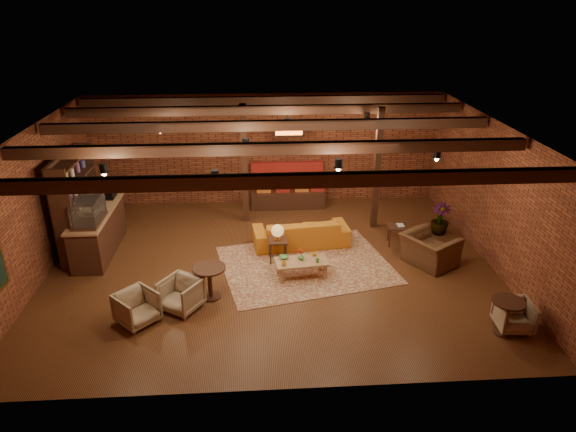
{
  "coord_description": "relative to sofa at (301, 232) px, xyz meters",
  "views": [
    {
      "loc": [
        -0.3,
        -10.33,
        5.8
      ],
      "look_at": [
        0.39,
        0.2,
        1.15
      ],
      "focal_mm": 32.0,
      "sensor_mm": 36.0,
      "label": 1
    }
  ],
  "objects": [
    {
      "name": "side_table_lamp",
      "position": [
        -0.61,
        -0.8,
        0.36
      ],
      "size": [
        0.46,
        0.46,
        0.92
      ],
      "rotation": [
        0.0,
        0.0,
        0.05
      ],
      "color": "black",
      "rests_on": "floor"
    },
    {
      "name": "coffee_table",
      "position": [
        -0.13,
        -1.56,
        0.01
      ],
      "size": [
        1.21,
        0.7,
        0.64
      ],
      "rotation": [
        0.0,
        0.0,
        0.11
      ],
      "color": "#A57B4D",
      "rests_on": "floor"
    },
    {
      "name": "ceiling_pipe",
      "position": [
        -0.76,
        0.55,
        2.51
      ],
      "size": [
        9.6,
        0.12,
        0.12
      ],
      "primitive_type": "cylinder",
      "rotation": [
        0.0,
        1.57,
        0.0
      ],
      "color": "black",
      "rests_on": "ceiling"
    },
    {
      "name": "ceiling_beams",
      "position": [
        -0.76,
        -1.05,
        2.74
      ],
      "size": [
        9.8,
        6.4,
        0.22
      ],
      "primitive_type": null,
      "color": "black",
      "rests_on": "ceiling"
    },
    {
      "name": "wall_right",
      "position": [
        4.24,
        -1.05,
        1.26
      ],
      "size": [
        0.02,
        8.0,
        3.2
      ],
      "primitive_type": "cube",
      "color": "maroon",
      "rests_on": "ground"
    },
    {
      "name": "post_left",
      "position": [
        -1.36,
        1.55,
        1.26
      ],
      "size": [
        0.16,
        0.16,
        3.2
      ],
      "primitive_type": "cube",
      "color": "black",
      "rests_on": "ground"
    },
    {
      "name": "plant_tall",
      "position": [
        3.64,
        0.39,
        0.89
      ],
      "size": [
        1.65,
        1.65,
        2.45
      ],
      "primitive_type": "imported",
      "rotation": [
        0.0,
        0.0,
        -0.23
      ],
      "color": "#4C7F4C",
      "rests_on": "floor"
    },
    {
      "name": "ceiling_spotlights",
      "position": [
        -0.76,
        -1.05,
        2.52
      ],
      "size": [
        6.4,
        4.4,
        0.28
      ],
      "primitive_type": null,
      "color": "black",
      "rests_on": "ceiling"
    },
    {
      "name": "sofa",
      "position": [
        0.0,
        0.0,
        0.0
      ],
      "size": [
        2.42,
        1.16,
        0.68
      ],
      "primitive_type": "imported",
      "rotation": [
        0.0,
        0.0,
        3.25
      ],
      "color": "#C76E1B",
      "rests_on": "floor"
    },
    {
      "name": "wall_left",
      "position": [
        -5.76,
        -1.05,
        1.26
      ],
      "size": [
        0.02,
        8.0,
        3.2
      ],
      "primitive_type": "cube",
      "color": "maroon",
      "rests_on": "ground"
    },
    {
      "name": "service_counter",
      "position": [
        -4.86,
        -0.05,
        0.46
      ],
      "size": [
        0.8,
        2.5,
        1.6
      ],
      "primitive_type": null,
      "color": "black",
      "rests_on": "ground"
    },
    {
      "name": "wall_back",
      "position": [
        -0.76,
        2.95,
        1.26
      ],
      "size": [
        10.0,
        0.02,
        3.2
      ],
      "primitive_type": "cube",
      "color": "maroon",
      "rests_on": "ground"
    },
    {
      "name": "armchair_far",
      "position": [
        3.64,
        -3.73,
        -0.02
      ],
      "size": [
        0.66,
        0.62,
        0.64
      ],
      "primitive_type": "imported",
      "rotation": [
        0.0,
        0.0,
        -0.07
      ],
      "color": "#C1B895",
      "rests_on": "floor"
    },
    {
      "name": "side_table_book",
      "position": [
        2.37,
        -0.13,
        0.12
      ],
      "size": [
        0.51,
        0.51,
        0.52
      ],
      "rotation": [
        0.0,
        0.0,
        -0.15
      ],
      "color": "black",
      "rests_on": "floor"
    },
    {
      "name": "plant_counter",
      "position": [
        -4.76,
        0.15,
        0.88
      ],
      "size": [
        0.35,
        0.39,
        0.3
      ],
      "primitive_type": "imported",
      "color": "#337F33",
      "rests_on": "service_counter"
    },
    {
      "name": "armchair_right",
      "position": [
        2.86,
        -1.18,
        0.15
      ],
      "size": [
        1.21,
        1.33,
        0.98
      ],
      "primitive_type": "imported",
      "rotation": [
        0.0,
        0.0,
        2.13
      ],
      "color": "brown",
      "rests_on": "floor"
    },
    {
      "name": "armchair_b",
      "position": [
        -2.6,
        -2.66,
        0.02
      ],
      "size": [
        0.94,
        0.93,
        0.72
      ],
      "primitive_type": "imported",
      "rotation": [
        0.0,
        0.0,
        -0.58
      ],
      "color": "#C1B895",
      "rests_on": "floor"
    },
    {
      "name": "post_right",
      "position": [
        2.04,
        0.95,
        1.26
      ],
      "size": [
        0.16,
        0.16,
        3.2
      ],
      "primitive_type": "cube",
      "color": "black",
      "rests_on": "ground"
    },
    {
      "name": "floor",
      "position": [
        -0.76,
        -1.05,
        -0.34
      ],
      "size": [
        10.0,
        10.0,
        0.0
      ],
      "primitive_type": "plane",
      "color": "#38190E",
      "rests_on": "ground"
    },
    {
      "name": "round_table_left",
      "position": [
        -2.06,
        -2.28,
        0.14
      ],
      "size": [
        0.68,
        0.68,
        0.71
      ],
      "color": "black",
      "rests_on": "floor"
    },
    {
      "name": "rug",
      "position": [
        0.02,
        -1.06,
        -0.33
      ],
      "size": [
        4.26,
        3.59,
        0.01
      ],
      "primitive_type": "cube",
      "rotation": [
        0.0,
        0.0,
        0.22
      ],
      "color": "maroon",
      "rests_on": "floor"
    },
    {
      "name": "shelving_hutch",
      "position": [
        -5.26,
        0.05,
        0.86
      ],
      "size": [
        0.52,
        2.0,
        2.4
      ],
      "primitive_type": null,
      "color": "black",
      "rests_on": "ground"
    },
    {
      "name": "wall_front",
      "position": [
        -0.76,
        -5.05,
        1.26
      ],
      "size": [
        10.0,
        0.02,
        3.2
      ],
      "primitive_type": "cube",
      "color": "maroon",
      "rests_on": "ground"
    },
    {
      "name": "service_sign",
      "position": [
        -0.16,
        2.05,
        2.01
      ],
      "size": [
        0.86,
        0.06,
        0.3
      ],
      "primitive_type": "cube",
      "color": "orange",
      "rests_on": "ceiling"
    },
    {
      "name": "armchair_a",
      "position": [
        -3.38,
        -3.06,
        0.01
      ],
      "size": [
        0.93,
        0.93,
        0.7
      ],
      "primitive_type": "imported",
      "rotation": [
        0.0,
        0.0,
        0.79
      ],
      "color": "#C1B895",
      "rests_on": "floor"
    },
    {
      "name": "round_table_right",
      "position": [
        3.41,
        -3.84,
        0.12
      ],
      "size": [
        0.59,
        0.59,
        0.69
      ],
      "color": "black",
      "rests_on": "floor"
    },
    {
      "name": "banquette",
      "position": [
        -0.16,
        2.5,
        0.16
      ],
      "size": [
        2.1,
        0.7,
        1.0
      ],
      "primitive_type": null,
      "color": "#A7211B",
      "rests_on": "ground"
    },
    {
      "name": "ceiling",
      "position": [
        -0.76,
        -1.05,
        2.86
      ],
      "size": [
        10.0,
        8.0,
        0.02
      ],
      "primitive_type": "cube",
      "color": "black",
      "rests_on": "wall_back"
    }
  ]
}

